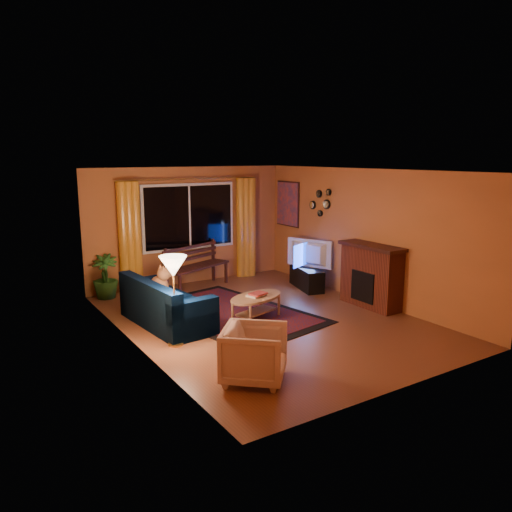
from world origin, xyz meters
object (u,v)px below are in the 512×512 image
bench (198,277)px  coffee_table (256,307)px  tv_console (307,278)px  sofa (167,302)px  floor_lamp (174,302)px  armchair (254,351)px

bench → coffee_table: bench is taller
bench → tv_console: size_ratio=1.46×
bench → tv_console: bearing=-53.0°
sofa → bench: bearing=46.2°
coffee_table → tv_console: bearing=29.5°
bench → tv_console: (1.93, -1.21, -0.01)m
sofa → tv_console: (3.35, 0.56, -0.16)m
sofa → coffee_table: (1.40, -0.54, -0.19)m
sofa → floor_lamp: size_ratio=1.44×
armchair → tv_console: armchair is taller
bench → coffee_table: 2.31m
sofa → tv_console: bearing=4.4°
floor_lamp → coffee_table: bearing=13.7°
armchair → tv_console: 4.49m
armchair → coffee_table: armchair is taller
sofa → armchair: bearing=-92.8°
bench → coffee_table: bearing=-111.5°
armchair → floor_lamp: floor_lamp is taller
floor_lamp → sofa: bearing=74.7°
tv_console → coffee_table: bearing=-135.2°
armchair → coffee_table: 2.39m
coffee_table → armchair: bearing=-122.9°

